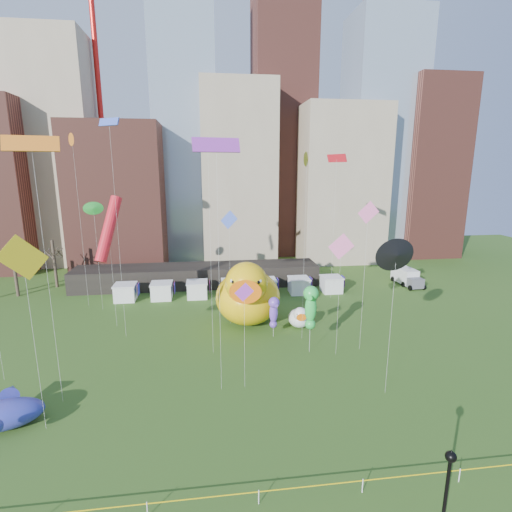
{
  "coord_description": "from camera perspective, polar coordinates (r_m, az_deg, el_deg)",
  "views": [
    {
      "loc": [
        -2.45,
        -17.58,
        18.15
      ],
      "look_at": [
        1.06,
        9.28,
        12.0
      ],
      "focal_mm": 27.0,
      "sensor_mm": 36.0,
      "label": 1
    }
  ],
  "objects": [
    {
      "name": "ground",
      "position": [
        25.39,
        0.41,
        -32.84
      ],
      "size": [
        160.0,
        160.0,
        0.0
      ],
      "primitive_type": "plane",
      "color": "#32591B",
      "rests_on": "ground"
    },
    {
      "name": "skyline",
      "position": [
        78.86,
        -4.16,
        15.15
      ],
      "size": [
        101.0,
        23.0,
        68.0
      ],
      "color": "brown",
      "rests_on": "ground"
    },
    {
      "name": "crane_left",
      "position": [
        88.49,
        -22.5,
        30.87
      ],
      "size": [
        23.0,
        1.0,
        76.0
      ],
      "color": "red",
      "rests_on": "ground"
    },
    {
      "name": "crane_right",
      "position": [
        92.71,
        16.34,
        30.39
      ],
      "size": [
        23.0,
        1.0,
        76.0
      ],
      "color": "red",
      "rests_on": "ground"
    },
    {
      "name": "pavilion",
      "position": [
        61.86,
        -8.61,
        -2.88
      ],
      "size": [
        38.0,
        6.0,
        3.2
      ],
      "primitive_type": "cube",
      "color": "black",
      "rests_on": "ground"
    },
    {
      "name": "vendor_tents",
      "position": [
        56.34,
        -3.58,
        -4.85
      ],
      "size": [
        33.24,
        2.8,
        2.4
      ],
      "color": "white",
      "rests_on": "ground"
    },
    {
      "name": "bare_trees",
      "position": [
        65.93,
        -32.09,
        -1.59
      ],
      "size": [
        8.44,
        6.44,
        8.5
      ],
      "color": "#382B21",
      "rests_on": "ground"
    },
    {
      "name": "caution_tape",
      "position": [
        24.91,
        0.41,
        -31.75
      ],
      "size": [
        50.0,
        0.06,
        0.9
      ],
      "color": "white",
      "rests_on": "ground"
    },
    {
      "name": "big_duck",
      "position": [
        45.56,
        -1.25,
        -5.67
      ],
      "size": [
        9.01,
        11.15,
        8.12
      ],
      "rotation": [
        0.0,
        0.0,
        -0.16
      ],
      "color": "yellow",
      "rests_on": "ground"
    },
    {
      "name": "small_duck",
      "position": [
        45.72,
        6.45,
        -9.0
      ],
      "size": [
        2.89,
        3.66,
        2.71
      ],
      "rotation": [
        0.0,
        0.0,
        -0.11
      ],
      "color": "white",
      "rests_on": "ground"
    },
    {
      "name": "seahorse_green",
      "position": [
        38.61,
        8.16,
        -7.06
      ],
      "size": [
        1.96,
        2.2,
        7.0
      ],
      "rotation": [
        0.0,
        0.0,
        -0.38
      ],
      "color": "silver",
      "rests_on": "ground"
    },
    {
      "name": "seahorse_purple",
      "position": [
        42.32,
        2.63,
        -7.99
      ],
      "size": [
        1.3,
        1.58,
        4.63
      ],
      "rotation": [
        0.0,
        0.0,
        0.09
      ],
      "color": "silver",
      "rests_on": "ground"
    },
    {
      "name": "whale_inflatable",
      "position": [
        34.88,
        -33.16,
        -18.84
      ],
      "size": [
        5.73,
        6.64,
        2.29
      ],
      "rotation": [
        0.0,
        0.0,
        0.27
      ],
      "color": "#3E3A9F",
      "rests_on": "ground"
    },
    {
      "name": "lamppost",
      "position": [
        23.62,
        26.46,
        -28.13
      ],
      "size": [
        0.54,
        0.54,
        5.17
      ],
      "color": "black",
      "rests_on": "footpath"
    },
    {
      "name": "box_truck",
      "position": [
        66.15,
        21.39,
        -2.84
      ],
      "size": [
        2.79,
        6.26,
        2.61
      ],
      "rotation": [
        0.0,
        0.0,
        0.06
      ],
      "color": "silver",
      "rests_on": "ground"
    },
    {
      "name": "kite_0",
      "position": [
        46.11,
        -20.99,
        3.74
      ],
      "size": [
        3.34,
        4.34,
        15.26
      ],
      "color": "silver",
      "rests_on": "ground"
    },
    {
      "name": "kite_1",
      "position": [
        37.07,
        12.48,
        1.15
      ],
      "size": [
        1.98,
        1.69,
        12.31
      ],
      "color": "silver",
      "rests_on": "ground"
    },
    {
      "name": "kite_2",
      "position": [
        31.28,
        20.08,
        0.12
      ],
      "size": [
        2.51,
        0.99,
        12.98
      ],
      "color": "silver",
      "rests_on": "ground"
    },
    {
      "name": "kite_3",
      "position": [
        36.05,
        -7.17,
        15.83
      ],
      "size": [
        0.65,
        2.15,
        20.77
      ],
      "color": "silver",
      "rests_on": "ground"
    },
    {
      "name": "kite_4",
      "position": [
        39.4,
        7.54,
        13.87
      ],
      "size": [
        0.82,
        1.38,
        19.82
      ],
      "color": "silver",
      "rests_on": "ground"
    },
    {
      "name": "kite_5",
      "position": [
        43.83,
        -4.01,
        5.02
      ],
      "size": [
        1.86,
        1.15,
        13.61
      ],
      "color": "silver",
      "rests_on": "ground"
    },
    {
      "name": "kite_6",
      "position": [
        54.0,
        -25.59,
        15.18
      ],
      "size": [
        0.99,
        1.42,
        22.44
      ],
      "color": "silver",
      "rests_on": "ground"
    },
    {
      "name": "kite_7",
      "position": [
        31.1,
        -1.76,
        -5.79
      ],
      "size": [
        1.55,
        0.41,
        9.28
      ],
      "color": "silver",
      "rests_on": "ground"
    },
    {
      "name": "kite_8",
      "position": [
        54.0,
        11.87,
        13.89
      ],
      "size": [
        1.85,
        3.37,
        20.08
      ],
      "color": "silver",
      "rests_on": "ground"
    },
    {
      "name": "kite_9",
      "position": [
        38.35,
        16.26,
        5.71
      ],
      "size": [
        1.39,
        1.77,
        15.21
      ],
      "color": "silver",
      "rests_on": "ground"
    },
    {
      "name": "kite_11",
      "position": [
        52.43,
        -22.95,
        6.47
      ],
      "size": [
        1.58,
        0.76,
        14.14
      ],
      "color": "silver",
      "rests_on": "ground"
    },
    {
      "name": "kite_12",
      "position": [
        28.96,
        -31.26,
        -0.48
      ],
      "size": [
        2.45,
        1.96,
        14.13
      ],
      "color": "silver",
      "rests_on": "ground"
    },
    {
      "name": "kite_13",
      "position": [
        42.29,
        -20.93,
        17.69
      ],
      "size": [
        2.26,
        1.67,
        23.01
      ],
      "color": "silver",
      "rests_on": "ground"
    },
    {
      "name": "kite_14",
      "position": [
        31.52,
        -30.36,
        14.0
      ],
      "size": [
        3.6,
        1.2,
        20.39
      ],
      "color": "silver",
      "rests_on": "ground"
    },
    {
      "name": "kite_15",
      "position": [
        29.39,
        -5.92,
        15.84
      ],
      "size": [
        3.56,
        1.16,
        20.39
      ],
      "color": "silver",
      "rests_on": "ground"
    }
  ]
}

